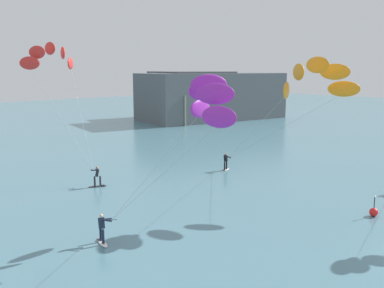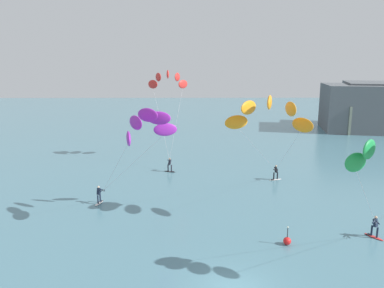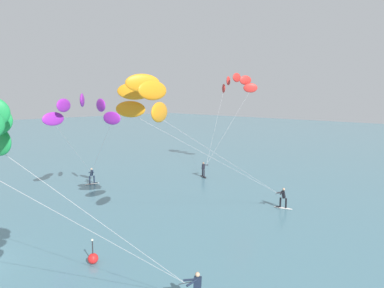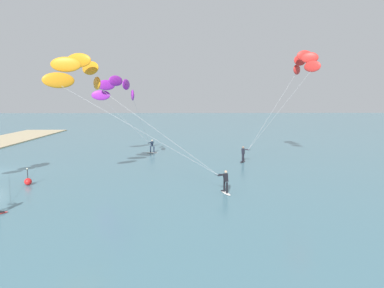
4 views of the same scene
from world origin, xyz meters
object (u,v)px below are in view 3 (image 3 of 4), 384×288
kitesurfer_far_out (235,86)px  marker_buoy (93,258)px  kitesurfer_downwind (83,113)px  kitesurfer_mid_water (149,102)px

kitesurfer_far_out → marker_buoy: size_ratio=8.47×
kitesurfer_downwind → marker_buoy: size_ratio=6.62×
marker_buoy → kitesurfer_downwind: bearing=153.6°
kitesurfer_mid_water → kitesurfer_downwind: kitesurfer_mid_water is taller
kitesurfer_mid_water → kitesurfer_far_out: bearing=113.9°
kitesurfer_downwind → marker_buoy: (10.36, -5.14, -7.26)m
kitesurfer_downwind → marker_buoy: 13.66m
marker_buoy → kitesurfer_far_out: bearing=111.3°
kitesurfer_downwind → kitesurfer_mid_water: bearing=-3.8°
kitesurfer_downwind → kitesurfer_far_out: bearing=87.7°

